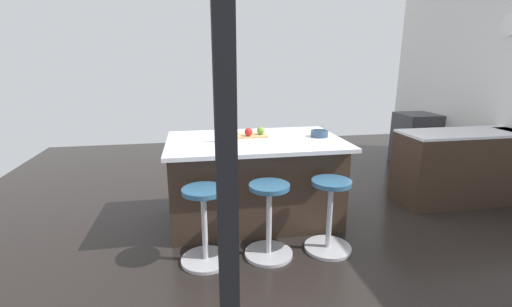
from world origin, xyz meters
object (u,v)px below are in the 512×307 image
(kitchen_island, at_px, (254,180))
(stool_middle, at_px, (269,223))
(stool_near_camera, at_px, (205,228))
(apple_green, at_px, (261,131))
(fruit_bowl, at_px, (319,133))
(apple_red, at_px, (249,132))
(water_bottle, at_px, (228,130))
(stool_by_window, at_px, (329,218))
(cutting_board, at_px, (250,135))
(oven_range, at_px, (415,139))

(kitchen_island, relative_size, stool_middle, 2.64)
(stool_near_camera, distance_m, apple_green, 1.27)
(fruit_bowl, bearing_deg, apple_green, -12.85)
(apple_red, distance_m, water_bottle, 0.28)
(stool_by_window, height_order, apple_green, apple_green)
(stool_middle, bearing_deg, stool_near_camera, 0.00)
(kitchen_island, height_order, apple_green, apple_green)
(cutting_board, bearing_deg, apple_red, 69.61)
(apple_red, height_order, water_bottle, water_bottle)
(kitchen_island, relative_size, stool_by_window, 2.64)
(stool_by_window, relative_size, fruit_bowl, 3.73)
(stool_middle, xyz_separation_m, fruit_bowl, (-0.70, -0.71, 0.65))
(stool_middle, bearing_deg, apple_red, -86.00)
(apple_green, xyz_separation_m, fruit_bowl, (-0.62, 0.14, -0.02))
(oven_range, bearing_deg, water_bottle, 27.89)
(oven_range, relative_size, fruit_bowl, 4.65)
(stool_near_camera, height_order, apple_green, apple_green)
(stool_near_camera, height_order, cutting_board, cutting_board)
(apple_red, height_order, fruit_bowl, apple_red)
(stool_near_camera, relative_size, fruit_bowl, 3.73)
(cutting_board, height_order, apple_red, apple_red)
(kitchen_island, bearing_deg, apple_green, -131.96)
(oven_range, height_order, fruit_bowl, fruit_bowl)
(fruit_bowl, bearing_deg, oven_range, -144.21)
(stool_middle, bearing_deg, cutting_board, -88.03)
(water_bottle, bearing_deg, stool_by_window, 143.13)
(stool_middle, relative_size, stool_near_camera, 1.00)
(oven_range, xyz_separation_m, apple_green, (2.98, 1.56, 0.56))
(fruit_bowl, bearing_deg, kitchen_island, -3.55)
(stool_middle, distance_m, fruit_bowl, 1.19)
(water_bottle, bearing_deg, apple_red, -145.89)
(water_bottle, bearing_deg, fruit_bowl, -175.96)
(oven_range, bearing_deg, kitchen_island, 28.43)
(apple_red, xyz_separation_m, water_bottle, (0.23, 0.16, 0.06))
(apple_red, bearing_deg, stool_middle, 94.00)
(stool_middle, xyz_separation_m, stool_near_camera, (0.57, 0.00, 0.00))
(stool_near_camera, bearing_deg, stool_middle, 180.00)
(stool_by_window, bearing_deg, apple_green, -60.37)
(oven_range, relative_size, apple_red, 10.01)
(apple_green, bearing_deg, stool_near_camera, 52.30)
(kitchen_island, distance_m, apple_red, 0.53)
(cutting_board, bearing_deg, water_bottle, 41.43)
(oven_range, relative_size, stool_middle, 1.25)
(kitchen_island, bearing_deg, apple_red, -36.67)
(apple_red, bearing_deg, stool_near_camera, 57.08)
(stool_middle, xyz_separation_m, apple_green, (-0.09, -0.85, 0.67))
(cutting_board, xyz_separation_m, fruit_bowl, (-0.73, 0.16, 0.03))
(cutting_board, distance_m, apple_green, 0.13)
(cutting_board, relative_size, water_bottle, 1.15)
(water_bottle, bearing_deg, cutting_board, -138.57)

